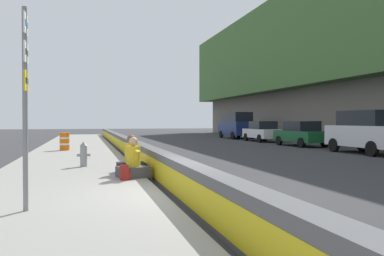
% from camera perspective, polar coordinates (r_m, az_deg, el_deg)
% --- Properties ---
extents(ground_plane, '(160.00, 160.00, 0.00)m').
position_cam_1_polar(ground_plane, '(8.88, -1.00, -10.23)').
color(ground_plane, '#353538').
rests_on(ground_plane, ground).
extents(sidewalk_strip, '(80.00, 4.40, 0.14)m').
position_cam_1_polar(sidewalk_strip, '(8.63, -18.62, -10.14)').
color(sidewalk_strip, gray).
rests_on(sidewalk_strip, ground_plane).
extents(jersey_barrier, '(76.00, 0.45, 0.85)m').
position_cam_1_polar(jersey_barrier, '(8.80, -1.02, -7.53)').
color(jersey_barrier, '#545456').
rests_on(jersey_barrier, ground_plane).
extents(route_sign_post, '(0.44, 0.09, 3.60)m').
position_cam_1_polar(route_sign_post, '(7.64, -22.72, 4.70)').
color(route_sign_post, gray).
rests_on(route_sign_post, sidewalk_strip).
extents(fire_hydrant, '(0.26, 0.46, 0.88)m').
position_cam_1_polar(fire_hydrant, '(14.44, -15.22, -3.55)').
color(fire_hydrant, gray).
rests_on(fire_hydrant, sidewalk_strip).
extents(seated_person_foreground, '(0.90, 0.98, 1.14)m').
position_cam_1_polar(seated_person_foreground, '(11.42, -8.37, -5.20)').
color(seated_person_foreground, '#424247').
rests_on(seated_person_foreground, sidewalk_strip).
extents(seated_person_middle, '(0.75, 0.85, 1.16)m').
position_cam_1_polar(seated_person_middle, '(12.44, -8.69, -4.66)').
color(seated_person_middle, black).
rests_on(seated_person_middle, sidewalk_strip).
extents(backpack, '(0.32, 0.28, 0.40)m').
position_cam_1_polar(backpack, '(10.99, -9.60, -6.30)').
color(backpack, maroon).
rests_on(backpack, sidewalk_strip).
extents(construction_barrel, '(0.54, 0.54, 0.95)m').
position_cam_1_polar(construction_barrel, '(22.71, -17.74, -1.83)').
color(construction_barrel, orange).
rests_on(construction_barrel, sidewalk_strip).
extents(parked_car_third, '(4.81, 2.07, 2.28)m').
position_cam_1_polar(parked_car_third, '(22.93, 23.75, -0.43)').
color(parked_car_third, silver).
rests_on(parked_car_third, ground_plane).
extents(parked_car_fourth, '(4.56, 2.06, 1.71)m').
position_cam_1_polar(parked_car_fourth, '(28.24, 15.32, -0.77)').
color(parked_car_fourth, '#145128').
rests_on(parked_car_fourth, ground_plane).
extents(parked_car_midline, '(4.52, 2.00, 1.71)m').
position_cam_1_polar(parked_car_midline, '(33.82, 10.04, -0.46)').
color(parked_car_midline, silver).
rests_on(parked_car_midline, ground_plane).
extents(parked_car_far, '(5.11, 2.13, 2.56)m').
position_cam_1_polar(parked_car_far, '(39.37, 6.30, 0.47)').
color(parked_car_far, navy).
rests_on(parked_car_far, ground_plane).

